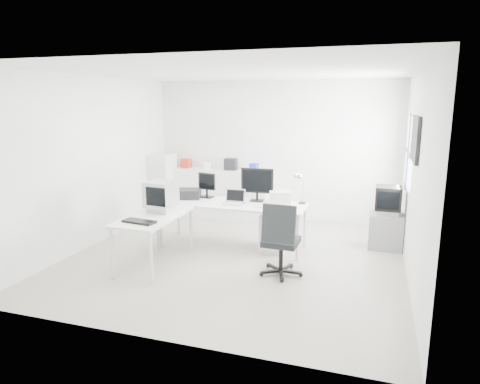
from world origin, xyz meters
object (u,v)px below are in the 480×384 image
(drawer_pedestal, at_px, (274,232))
(main_desk, at_px, (233,225))
(laser_printer, at_px, (280,197))
(filing_cabinet, at_px, (163,185))
(lcd_monitor_small, at_px, (207,185))
(tv_cabinet, at_px, (386,231))
(inkjet_printer, at_px, (188,194))
(lcd_monitor_large, at_px, (257,184))
(office_chair, at_px, (281,238))
(laptop, at_px, (233,197))
(crt_tv, at_px, (388,201))
(sideboard, at_px, (222,193))
(side_desk, at_px, (155,240))
(crt_monitor, at_px, (161,197))

(drawer_pedestal, bearing_deg, main_desk, -175.91)
(laser_printer, distance_m, filing_cabinet, 3.10)
(lcd_monitor_small, relative_size, tv_cabinet, 0.73)
(inkjet_printer, bearing_deg, filing_cabinet, 116.55)
(lcd_monitor_large, height_order, office_chair, lcd_monitor_large)
(tv_cabinet, bearing_deg, laptop, -161.86)
(inkjet_printer, relative_size, crt_tv, 0.88)
(main_desk, relative_size, sideboard, 1.20)
(main_desk, relative_size, tv_cabinet, 4.11)
(laser_printer, relative_size, filing_cabinet, 0.27)
(lcd_monitor_small, height_order, crt_tv, lcd_monitor_small)
(filing_cabinet, bearing_deg, laptop, -37.06)
(lcd_monitor_small, bearing_deg, laptop, -15.85)
(side_desk, distance_m, crt_tv, 3.76)
(main_desk, height_order, crt_tv, crt_tv)
(lcd_monitor_small, bearing_deg, side_desk, -88.12)
(main_desk, xyz_separation_m, laser_printer, (0.75, 0.22, 0.47))
(crt_monitor, xyz_separation_m, filing_cabinet, (-1.22, 2.35, -0.32))
(drawer_pedestal, xyz_separation_m, crt_tv, (1.73, 0.63, 0.51))
(tv_cabinet, relative_size, filing_cabinet, 0.45)
(office_chair, bearing_deg, crt_monitor, -179.64)
(lcd_monitor_large, relative_size, office_chair, 0.53)
(sideboard, bearing_deg, crt_monitor, -90.33)
(inkjet_printer, relative_size, crt_monitor, 0.98)
(filing_cabinet, bearing_deg, inkjet_printer, -48.99)
(crt_monitor, relative_size, crt_tv, 0.90)
(inkjet_printer, height_order, lcd_monitor_large, lcd_monitor_large)
(main_desk, relative_size, filing_cabinet, 1.84)
(inkjet_printer, bearing_deg, crt_monitor, -104.45)
(office_chair, bearing_deg, laptop, 142.39)
(laptop, xyz_separation_m, sideboard, (-0.88, 1.88, -0.37))
(main_desk, relative_size, laptop, 6.68)
(side_desk, relative_size, drawer_pedestal, 2.33)
(laptop, relative_size, crt_tv, 0.72)
(office_chair, bearing_deg, lcd_monitor_small, 145.83)
(crt_tv, xyz_separation_m, filing_cabinet, (-4.50, 0.82, -0.16))
(laptop, height_order, crt_monitor, crt_monitor)
(crt_monitor, bearing_deg, main_desk, 50.60)
(lcd_monitor_large, height_order, crt_tv, lcd_monitor_large)
(lcd_monitor_small, bearing_deg, crt_monitor, -90.85)
(lcd_monitor_small, xyz_separation_m, tv_cabinet, (2.98, 0.43, -0.67))
(side_desk, xyz_separation_m, laptop, (0.90, 1.00, 0.49))
(laptop, bearing_deg, main_desk, 115.00)
(main_desk, relative_size, drawer_pedestal, 4.00)
(crt_tv, xyz_separation_m, sideboard, (-3.27, 1.09, -0.31))
(lcd_monitor_small, relative_size, laser_printer, 1.22)
(lcd_monitor_large, relative_size, crt_tv, 1.13)
(laser_printer, relative_size, sideboard, 0.17)
(drawer_pedestal, bearing_deg, sideboard, 131.66)
(tv_cabinet, xyz_separation_m, sideboard, (-3.27, 1.09, 0.21))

